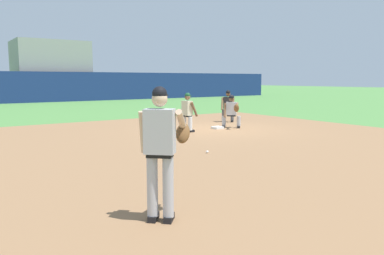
{
  "coord_description": "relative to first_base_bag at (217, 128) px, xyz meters",
  "views": [
    {
      "loc": [
        -9.15,
        -11.56,
        1.95
      ],
      "look_at": [
        -4.7,
        -5.07,
        0.93
      ],
      "focal_mm": 35.0,
      "sensor_mm": 36.0,
      "label": 1
    }
  ],
  "objects": [
    {
      "name": "baseball",
      "position": [
        -3.3,
        -3.74,
        -0.01
      ],
      "size": [
        0.07,
        0.07,
        0.07
      ],
      "primitive_type": "sphere",
      "color": "white",
      "rests_on": "ground"
    },
    {
      "name": "baserunner",
      "position": [
        -1.45,
        -0.04,
        0.75
      ],
      "size": [
        0.44,
        0.6,
        1.46
      ],
      "color": "black",
      "rests_on": "ground"
    },
    {
      "name": "first_base_bag",
      "position": [
        0.0,
        0.0,
        0.0
      ],
      "size": [
        0.38,
        0.38,
        0.09
      ],
      "primitive_type": "cube",
      "color": "white",
      "rests_on": "ground"
    },
    {
      "name": "pitcher",
      "position": [
        -6.67,
        -7.22,
        1.01
      ],
      "size": [
        0.85,
        0.55,
        1.86
      ],
      "color": "black",
      "rests_on": "ground"
    },
    {
      "name": "outfield_wall",
      "position": [
        0.0,
        22.0,
        1.26
      ],
      "size": [
        48.0,
        0.5,
        2.6
      ],
      "color": "navy",
      "rests_on": "ground"
    },
    {
      "name": "umpire",
      "position": [
        1.86,
        1.59,
        0.75
      ],
      "size": [
        0.67,
        0.67,
        1.46
      ],
      "color": "black",
      "rests_on": "ground"
    },
    {
      "name": "stadium_seating_block",
      "position": [
        0.0,
        25.32,
        2.7
      ],
      "size": [
        6.35,
        5.05,
        5.45
      ],
      "color": "gray",
      "rests_on": "ground"
    },
    {
      "name": "first_baseman",
      "position": [
        0.61,
        -0.14,
        0.69
      ],
      "size": [
        0.74,
        1.08,
        1.34
      ],
      "color": "black",
      "rests_on": "ground"
    },
    {
      "name": "ground_plane",
      "position": [
        0.0,
        0.0,
        -0.04
      ],
      "size": [
        160.0,
        160.0,
        0.0
      ],
      "primitive_type": "plane",
      "color": "#518942"
    },
    {
      "name": "infield_dirt_patch",
      "position": [
        -3.35,
        -3.62,
        -0.04
      ],
      "size": [
        18.0,
        18.0,
        0.01
      ],
      "primitive_type": "cube",
      "color": "#936B47",
      "rests_on": "ground"
    }
  ]
}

